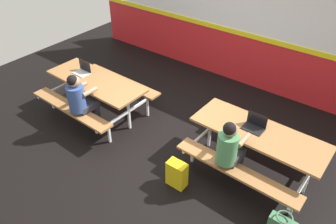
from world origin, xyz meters
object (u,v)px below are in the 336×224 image
at_px(picnic_table_right, 258,140).
at_px(laptop_silver, 83,71).
at_px(picnic_table_left, 96,87).
at_px(backpack_dark, 177,174).
at_px(student_further, 230,148).
at_px(student_nearer, 80,99).
at_px(laptop_dark, 254,125).

xyz_separation_m(picnic_table_right, laptop_silver, (-3.52, -0.40, 0.21)).
relative_size(picnic_table_left, backpack_dark, 4.68).
height_order(student_further, laptop_silver, student_further).
relative_size(student_nearer, laptop_dark, 3.72).
bearing_deg(backpack_dark, picnic_table_left, 165.92).
height_order(student_nearer, backpack_dark, student_nearer).
xyz_separation_m(picnic_table_right, laptop_dark, (-0.11, 0.04, 0.21)).
height_order(picnic_table_left, laptop_silver, laptop_silver).
distance_m(picnic_table_left, student_further, 2.93).
distance_m(student_nearer, backpack_dark, 2.18).
bearing_deg(laptop_silver, laptop_dark, 7.38).
distance_m(student_further, laptop_dark, 0.60).
xyz_separation_m(student_further, backpack_dark, (-0.56, -0.49, -0.49)).
distance_m(laptop_dark, backpack_dark, 1.39).
height_order(picnic_table_right, student_further, student_further).
height_order(picnic_table_left, picnic_table_right, same).
distance_m(picnic_table_right, laptop_silver, 3.55).
height_order(student_further, backpack_dark, student_further).
xyz_separation_m(picnic_table_left, laptop_dark, (3.01, 0.49, 0.21)).
height_order(laptop_dark, backpack_dark, laptop_dark).
bearing_deg(picnic_table_left, laptop_silver, 173.42).
bearing_deg(student_nearer, picnic_table_left, 112.34).
bearing_deg(student_nearer, laptop_silver, 136.05).
bearing_deg(picnic_table_left, student_nearer, -67.66).
relative_size(student_further, backpack_dark, 2.74).
xyz_separation_m(student_nearer, laptop_silver, (-0.63, 0.61, 0.08)).
distance_m(picnic_table_left, student_nearer, 0.62).
height_order(picnic_table_right, laptop_silver, laptop_silver).
xyz_separation_m(student_further, laptop_dark, (0.09, 0.59, 0.08)).
relative_size(laptop_silver, laptop_dark, 1.00).
xyz_separation_m(picnic_table_left, student_further, (2.92, -0.10, 0.13)).
relative_size(picnic_table_left, student_further, 1.71).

